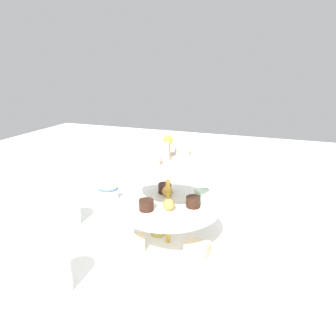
{
  "coord_description": "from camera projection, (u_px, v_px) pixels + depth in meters",
  "views": [
    {
      "loc": [
        -0.2,
        0.56,
        0.39
      ],
      "look_at": [
        0.0,
        0.0,
        0.18
      ],
      "focal_mm": 32.61,
      "sensor_mm": 36.0,
      "label": 1
    }
  ],
  "objects": [
    {
      "name": "ground_plane",
      "position": [
        168.0,
        246.0,
        0.69
      ],
      "size": [
        2.4,
        2.4,
        0.0
      ],
      "primitive_type": "plane",
      "color": "white"
    },
    {
      "name": "tiered_serving_stand",
      "position": [
        168.0,
        213.0,
        0.66
      ],
      "size": [
        0.27,
        0.27,
        0.25
      ],
      "color": "white",
      "rests_on": "ground_plane"
    },
    {
      "name": "water_glass_tall_right",
      "position": [
        274.0,
        204.0,
        0.75
      ],
      "size": [
        0.07,
        0.07,
        0.12
      ],
      "primitive_type": "cylinder",
      "color": "silver",
      "rests_on": "ground_plane"
    },
    {
      "name": "water_glass_short_left",
      "position": [
        67.0,
        211.0,
        0.77
      ],
      "size": [
        0.06,
        0.06,
        0.07
      ],
      "primitive_type": "cylinder",
      "color": "silver",
      "rests_on": "ground_plane"
    },
    {
      "name": "teacup_with_saucer",
      "position": [
        109.0,
        195.0,
        0.9
      ],
      "size": [
        0.09,
        0.09,
        0.05
      ],
      "color": "white",
      "rests_on": "ground_plane"
    },
    {
      "name": "butter_knife_right",
      "position": [
        183.0,
        190.0,
        0.99
      ],
      "size": [
        0.16,
        0.07,
        0.0
      ],
      "primitive_type": "cube",
      "rotation": [
        0.0,
        0.0,
        6.62
      ],
      "color": "silver",
      "rests_on": "ground_plane"
    },
    {
      "name": "water_glass_mid_back",
      "position": [
        54.0,
        271.0,
        0.54
      ],
      "size": [
        0.06,
        0.06,
        0.08
      ],
      "primitive_type": "cylinder",
      "color": "silver",
      "rests_on": "ground_plane"
    }
  ]
}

